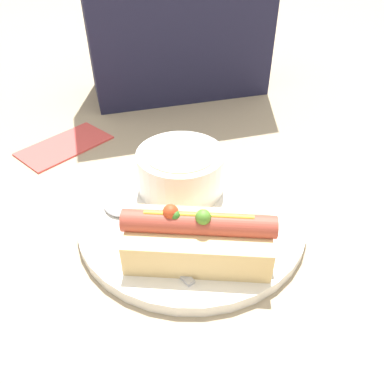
# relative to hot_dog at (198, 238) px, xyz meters

# --- Properties ---
(ground_plane) EXTENTS (4.00, 4.00, 0.00)m
(ground_plane) POSITION_rel_hot_dog_xyz_m (0.01, 0.07, -0.04)
(ground_plane) COLOR tan
(dinner_plate) EXTENTS (0.28, 0.28, 0.01)m
(dinner_plate) POSITION_rel_hot_dog_xyz_m (0.01, 0.07, -0.03)
(dinner_plate) COLOR white
(dinner_plate) RESTS_ON ground_plane
(hot_dog) EXTENTS (0.17, 0.12, 0.07)m
(hot_dog) POSITION_rel_hot_dog_xyz_m (0.00, 0.00, 0.00)
(hot_dog) COLOR #E5C17F
(hot_dog) RESTS_ON dinner_plate
(soup_bowl) EXTENTS (0.11, 0.11, 0.06)m
(soup_bowl) POSITION_rel_hot_dog_xyz_m (0.02, 0.12, 0.01)
(soup_bowl) COLOR silver
(soup_bowl) RESTS_ON dinner_plate
(spoon) EXTENTS (0.08, 0.17, 0.01)m
(spoon) POSITION_rel_hot_dog_xyz_m (-0.07, 0.08, -0.02)
(spoon) COLOR #B7B7BC
(spoon) RESTS_ON dinner_plate
(napkin) EXTENTS (0.16, 0.14, 0.01)m
(napkin) POSITION_rel_hot_dog_xyz_m (-0.14, 0.31, -0.04)
(napkin) COLOR #E04C47
(napkin) RESTS_ON ground_plane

